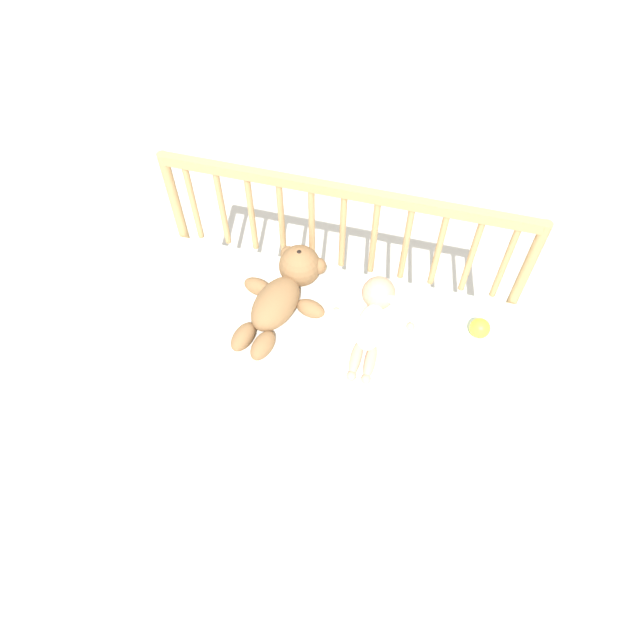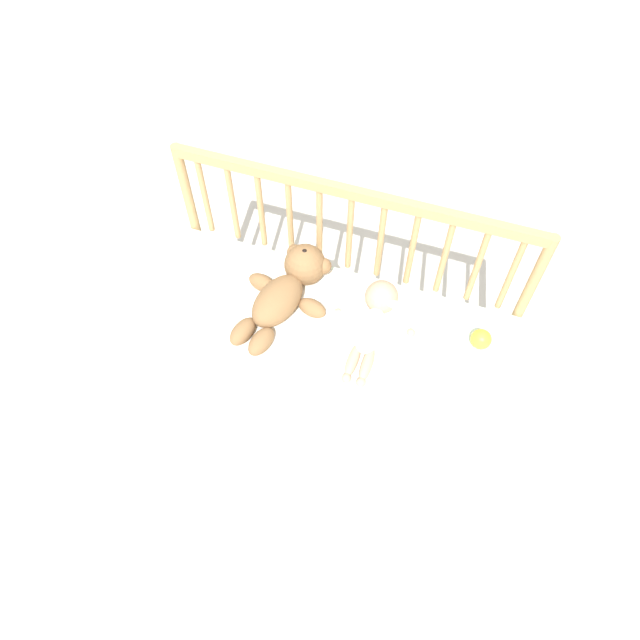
{
  "view_description": "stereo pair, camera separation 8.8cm",
  "coord_description": "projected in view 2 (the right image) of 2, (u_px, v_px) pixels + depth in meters",
  "views": [
    {
      "loc": [
        0.27,
        -1.02,
        2.14
      ],
      "look_at": [
        0.0,
        0.01,
        0.61
      ],
      "focal_mm": 32.0,
      "sensor_mm": 36.0,
      "label": 1
    },
    {
      "loc": [
        0.36,
        -0.99,
        2.14
      ],
      "look_at": [
        0.0,
        0.01,
        0.61
      ],
      "focal_mm": 32.0,
      "sensor_mm": 36.0,
      "label": 2
    }
  ],
  "objects": [
    {
      "name": "ground_plane",
      "position": [
        319.0,
        407.0,
        2.35
      ],
      "size": [
        12.0,
        12.0,
        0.0
      ],
      "primitive_type": "plane",
      "color": "silver"
    },
    {
      "name": "crib_mattress",
      "position": [
        319.0,
        374.0,
        2.13
      ],
      "size": [
        1.27,
        0.58,
        0.55
      ],
      "color": "silver",
      "rests_on": "ground_plane"
    },
    {
      "name": "crib_rail",
      "position": [
        349.0,
        247.0,
        1.99
      ],
      "size": [
        1.27,
        0.04,
        0.92
      ],
      "color": "tan",
      "rests_on": "ground_plane"
    },
    {
      "name": "blanket",
      "position": [
        318.0,
        328.0,
        1.91
      ],
      "size": [
        0.86,
        0.5,
        0.01
      ],
      "color": "white",
      "rests_on": "crib_mattress"
    },
    {
      "name": "teddy_bear",
      "position": [
        288.0,
        288.0,
        1.94
      ],
      "size": [
        0.32,
        0.46,
        0.15
      ],
      "color": "olive",
      "rests_on": "crib_mattress"
    },
    {
      "name": "baby",
      "position": [
        374.0,
        319.0,
        1.88
      ],
      "size": [
        0.31,
        0.39,
        0.11
      ],
      "color": "#EAEACC",
      "rests_on": "crib_mattress"
    },
    {
      "name": "toy_ball",
      "position": [
        481.0,
        339.0,
        1.85
      ],
      "size": [
        0.07,
        0.07,
        0.07
      ],
      "color": "yellow",
      "rests_on": "crib_mattress"
    }
  ]
}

